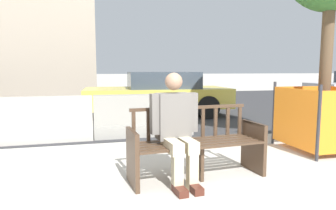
% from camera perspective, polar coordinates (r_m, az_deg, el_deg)
% --- Properties ---
extents(ground_plane, '(200.00, 200.00, 0.00)m').
position_cam_1_polar(ground_plane, '(3.41, 10.67, -16.67)').
color(ground_plane, '#B7B2A8').
extents(street_asphalt, '(120.00, 12.00, 0.01)m').
position_cam_1_polar(street_asphalt, '(11.69, -7.42, 0.04)').
color(street_asphalt, '#333335').
rests_on(street_asphalt, ground).
extents(street_bench, '(1.73, 0.66, 0.88)m').
position_cam_1_polar(street_bench, '(3.80, 5.43, -7.84)').
color(street_bench, '#473323').
rests_on(street_bench, ground).
extents(seated_person, '(0.59, 0.75, 1.31)m').
position_cam_1_polar(seated_person, '(3.57, 1.53, -3.92)').
color(seated_person, '#66605B').
rests_on(seated_person, ground).
extents(jersey_barrier_centre, '(2.00, 0.69, 0.84)m').
position_cam_1_polar(jersey_barrier_centre, '(6.27, -4.79, -2.57)').
color(jersey_barrier_centre, gray).
rests_on(jersey_barrier_centre, ground).
extents(jersey_barrier_left, '(2.02, 0.73, 0.84)m').
position_cam_1_polar(jersey_barrier_left, '(6.23, -23.42, -3.16)').
color(jersey_barrier_left, '#ADA89E').
rests_on(jersey_barrier_left, ground).
extents(construction_fence, '(1.17, 1.17, 1.14)m').
position_cam_1_polar(construction_fence, '(5.69, 27.37, -1.92)').
color(construction_fence, '#2D2D33').
rests_on(construction_fence, ground).
extents(car_taxi_near, '(4.25, 2.16, 1.29)m').
position_cam_1_polar(car_taxi_near, '(8.86, -1.87, 2.20)').
color(car_taxi_near, '#DBC64C').
rests_on(car_taxi_near, ground).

